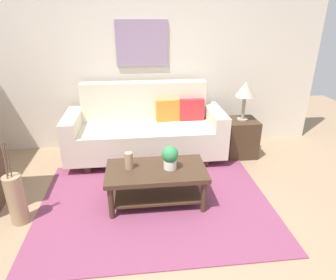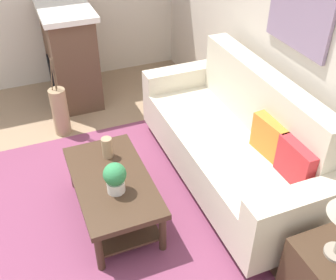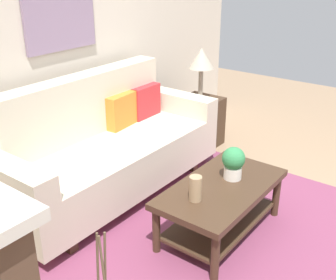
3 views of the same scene
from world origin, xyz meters
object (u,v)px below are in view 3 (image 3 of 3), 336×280
at_px(potted_plant_tabletop, 233,162).
at_px(table_lamp, 201,60).
at_px(tabletop_vase, 195,188).
at_px(throw_pillow_orange, 122,110).
at_px(couch, 107,150).
at_px(throw_pillow_crimson, 145,101).
at_px(side_table, 199,122).
at_px(framed_painting, 60,12).
at_px(coffee_table, 221,199).

relative_size(potted_plant_tabletop, table_lamp, 0.46).
xyz_separation_m(tabletop_vase, potted_plant_tabletop, (0.45, -0.05, 0.05)).
bearing_deg(throw_pillow_orange, potted_plant_tabletop, -95.75).
height_order(couch, throw_pillow_crimson, couch).
bearing_deg(tabletop_vase, side_table, 32.15).
bearing_deg(table_lamp, couch, 176.89).
bearing_deg(throw_pillow_orange, tabletop_vase, -115.01).
xyz_separation_m(side_table, framed_painting, (-1.41, 0.54, 1.31)).
relative_size(throw_pillow_crimson, side_table, 0.64).
xyz_separation_m(couch, framed_painting, (-0.00, 0.47, 1.16)).
bearing_deg(table_lamp, throw_pillow_crimson, 164.27).
distance_m(coffee_table, tabletop_vase, 0.36).
height_order(potted_plant_tabletop, table_lamp, table_lamp).
height_order(couch, table_lamp, table_lamp).
height_order(throw_pillow_crimson, tabletop_vase, throw_pillow_crimson).
xyz_separation_m(throw_pillow_crimson, potted_plant_tabletop, (-0.48, -1.29, -0.11)).
height_order(coffee_table, framed_painting, framed_painting).
bearing_deg(throw_pillow_crimson, coffee_table, -116.14).
relative_size(couch, tabletop_vase, 11.84).
distance_m(throw_pillow_crimson, table_lamp, 0.81).
bearing_deg(framed_painting, coffee_table, -87.78).
distance_m(throw_pillow_orange, potted_plant_tabletop, 1.30).
bearing_deg(couch, tabletop_vase, -101.70).
height_order(coffee_table, side_table, side_table).
relative_size(potted_plant_tabletop, framed_painting, 0.35).
bearing_deg(tabletop_vase, coffee_table, -9.54).
distance_m(side_table, framed_painting, 2.00).
xyz_separation_m(side_table, table_lamp, (0.00, 0.00, 0.71)).
distance_m(throw_pillow_orange, throw_pillow_crimson, 0.35).
bearing_deg(framed_painting, tabletop_vase, -98.29).
height_order(couch, side_table, couch).
height_order(coffee_table, table_lamp, table_lamp).
xyz_separation_m(coffee_table, potted_plant_tabletop, (0.15, -0.00, 0.26)).
height_order(couch, potted_plant_tabletop, couch).
bearing_deg(throw_pillow_orange, framed_painting, 135.41).
bearing_deg(side_table, throw_pillow_orange, 169.24).
height_order(throw_pillow_orange, table_lamp, table_lamp).
distance_m(throw_pillow_orange, tabletop_vase, 1.37).
height_order(throw_pillow_orange, throw_pillow_crimson, same).
xyz_separation_m(throw_pillow_orange, framed_painting, (-0.35, 0.34, 0.91)).
height_order(side_table, framed_painting, framed_painting).
xyz_separation_m(tabletop_vase, table_lamp, (1.64, 1.03, 0.47)).
distance_m(coffee_table, potted_plant_tabletop, 0.30).
distance_m(throw_pillow_crimson, potted_plant_tabletop, 1.38).
bearing_deg(couch, table_lamp, -3.11).
distance_m(side_table, table_lamp, 0.71).
distance_m(couch, coffee_table, 1.16).
relative_size(coffee_table, framed_painting, 1.48).
bearing_deg(table_lamp, coffee_table, -141.30).
bearing_deg(coffee_table, couch, 93.11).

